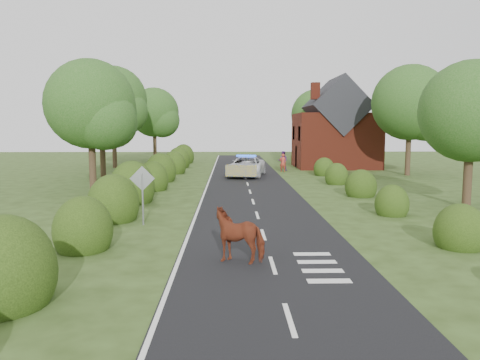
{
  "coord_description": "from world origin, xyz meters",
  "views": [
    {
      "loc": [
        -1.29,
        -17.72,
        4.2
      ],
      "look_at": [
        -0.74,
        7.45,
        1.3
      ],
      "focal_mm": 35.0,
      "sensor_mm": 36.0,
      "label": 1
    }
  ],
  "objects_px": {
    "cow": "(240,238)",
    "police_van": "(246,166)",
    "pedestrian_purple": "(283,161)",
    "pedestrian_red": "(283,163)",
    "road_sign": "(142,187)"
  },
  "relations": [
    {
      "from": "cow",
      "to": "pedestrian_red",
      "type": "bearing_deg",
      "value": -174.9
    },
    {
      "from": "pedestrian_red",
      "to": "road_sign",
      "type": "bearing_deg",
      "value": 73.79
    },
    {
      "from": "cow",
      "to": "police_van",
      "type": "distance_m",
      "value": 24.92
    },
    {
      "from": "cow",
      "to": "road_sign",
      "type": "bearing_deg",
      "value": -129.08
    },
    {
      "from": "cow",
      "to": "pedestrian_purple",
      "type": "distance_m",
      "value": 30.27
    },
    {
      "from": "road_sign",
      "to": "pedestrian_purple",
      "type": "relative_size",
      "value": 1.36
    },
    {
      "from": "pedestrian_purple",
      "to": "pedestrian_red",
      "type": "bearing_deg",
      "value": 94.56
    },
    {
      "from": "road_sign",
      "to": "police_van",
      "type": "xyz_separation_m",
      "value": [
        5.1,
        19.51,
        -0.82
      ]
    },
    {
      "from": "police_van",
      "to": "pedestrian_purple",
      "type": "bearing_deg",
      "value": 63.65
    },
    {
      "from": "police_van",
      "to": "pedestrian_red",
      "type": "height_order",
      "value": "police_van"
    },
    {
      "from": "cow",
      "to": "pedestrian_red",
      "type": "height_order",
      "value": "pedestrian_red"
    },
    {
      "from": "cow",
      "to": "pedestrian_purple",
      "type": "relative_size",
      "value": 1.07
    },
    {
      "from": "cow",
      "to": "police_van",
      "type": "xyz_separation_m",
      "value": [
        1.08,
        24.9,
        0.13
      ]
    },
    {
      "from": "road_sign",
      "to": "police_van",
      "type": "relative_size",
      "value": 0.4
    },
    {
      "from": "cow",
      "to": "police_van",
      "type": "relative_size",
      "value": 0.31
    }
  ]
}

